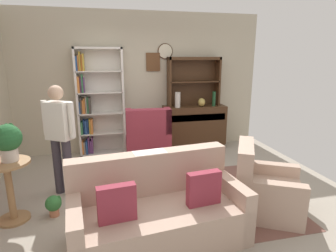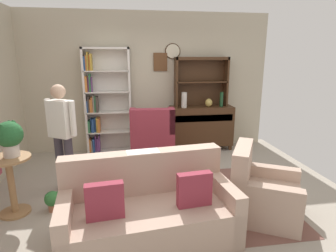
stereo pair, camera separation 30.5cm
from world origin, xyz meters
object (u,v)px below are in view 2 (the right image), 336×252
Objects in this scene: armchair_floral at (262,194)px; bottle_wine at (221,99)px; bookshelf at (104,103)px; book_stack at (161,165)px; plant_stand at (11,180)px; potted_plant_small at (52,200)px; vase_round at (209,103)px; person_reading at (62,131)px; wingback_chair at (152,142)px; couch_floral at (149,212)px; coffee_table at (161,172)px; sideboard_hutch at (201,75)px; potted_plant_large at (9,136)px; sideboard at (201,126)px; vase_tall at (184,100)px.

bottle_wine is at bearing 82.44° from armchair_floral.
book_stack is (0.89, -2.03, -0.55)m from bookshelf.
plant_stand reaches higher than potted_plant_small.
vase_round reaches higher than armchair_floral.
bookshelf reaches higher than bottle_wine.
wingback_chair is at bearing 33.78° from person_reading.
vase_round is 0.23× the size of plant_stand.
bookshelf is 1.11× the size of couch_floral.
person_reading is 7.18× the size of book_stack.
armchair_floral is at bearing 8.85° from couch_floral.
wingback_chair is at bearing 90.06° from book_stack.
coffee_table is at bearing 5.88° from plant_stand.
bottle_wine is (0.39, -0.20, -0.49)m from sideboard_hutch.
armchair_floral is 3.13m from potted_plant_large.
sideboard_hutch reaches higher than potted_plant_small.
wingback_chair is 0.67× the size of person_reading.
couch_floral is at bearing -31.54° from potted_plant_small.
sideboard is 7.65× the size of vase_round.
sideboard is 5.98× the size of book_stack.
potted_plant_large is 1.62× the size of potted_plant_small.
armchair_floral is 1.35m from book_stack.
wingback_chair is at bearing -150.60° from sideboard.
vase_tall is 1.16× the size of potted_plant_small.
potted_plant_large reaches higher than sideboard.
couch_floral is 1.42m from armchair_floral.
coffee_table is at bearing 148.36° from armchair_floral.
coffee_table is (-0.71, -1.83, -0.72)m from vase_tall.
bottle_wine reaches higher than book_stack.
bottle_wine is 3.67m from potted_plant_small.
plant_stand is (-2.59, -2.03, -0.62)m from vase_tall.
armchair_floral is at bearing -91.71° from vase_round.
book_stack is at bearing 4.90° from plant_stand.
potted_plant_large is 0.95m from potted_plant_small.
wingback_chair is (-1.10, -0.62, -0.13)m from sideboard.
person_reading is (-2.07, -1.45, -0.17)m from vase_tall.
wingback_chair is at bearing 119.83° from armchair_floral.
bottle_wine is at bearing -12.89° from sideboard.
vase_tall reaches higher than vase_round.
bookshelf is at bearing 113.59° from book_stack.
bottle_wine is 0.40× the size of plant_stand.
wingback_chair is 3.92× the size of potted_plant_small.
vase_round is at bearing 88.29° from armchair_floral.
sideboard_hutch reaches higher than wingback_chair.
armchair_floral is 2.81m from person_reading.
bookshelf reaches higher than armchair_floral.
vase_round is at bearing 56.31° from coffee_table.
sideboard_hutch is 3.70m from potted_plant_large.
armchair_floral is at bearing -53.09° from bookshelf.
person_reading reaches higher than wingback_chair.
vase_tall is (-0.39, -0.08, 0.57)m from sideboard.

